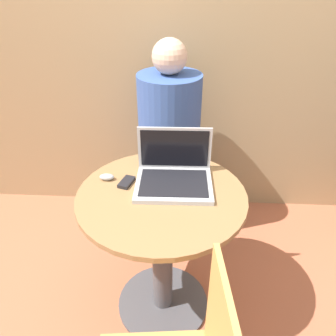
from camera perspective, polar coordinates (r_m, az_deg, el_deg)
The scene contains 7 objects.
ground_plane at distance 1.96m, azimuth -0.88°, elevation -22.43°, with size 12.00×12.00×0.00m, color #B26042.
back_wall at distance 2.13m, azimuth 0.77°, elevation 23.99°, with size 7.00×0.05×2.60m.
round_table at distance 1.58m, azimuth -1.03°, elevation -11.80°, with size 0.74×0.74×0.75m.
laptop at distance 1.47m, azimuth 1.04°, elevation -1.00°, with size 0.34×0.28×0.23m.
cell_phone at distance 1.49m, azimuth -7.23°, elevation -2.46°, with size 0.07×0.10×0.02m.
computer_mouse at distance 1.52m, azimuth -10.60°, elevation -1.55°, with size 0.07×0.04×0.03m.
person_seated at distance 2.13m, azimuth 0.68°, elevation 2.02°, with size 0.43×0.59×1.27m.
Camera 1 is at (0.09, -1.14, 1.59)m, focal length 35.00 mm.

